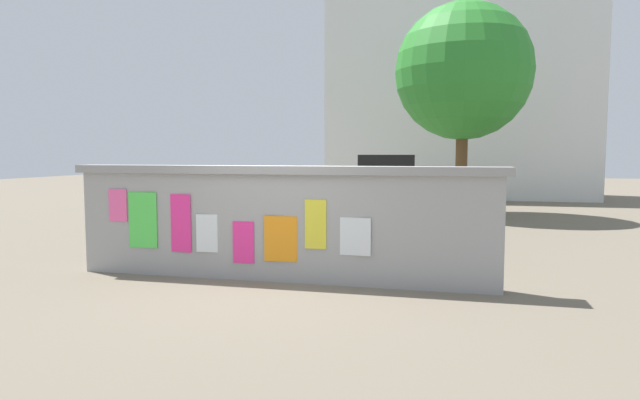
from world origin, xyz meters
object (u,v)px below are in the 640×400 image
object	(u,v)px
bicycle_far	(195,227)
tree_roadside	(463,72)
auto_rickshaw_truck	(343,196)
motorcycle	(293,236)
person_walking	(422,209)
person_bystander	(161,205)
bicycle_near	(441,235)

from	to	relation	value
bicycle_far	tree_roadside	distance (m)	9.79
auto_rickshaw_truck	motorcycle	distance (m)	3.35
auto_rickshaw_truck	person_walking	distance (m)	3.90
motorcycle	person_bystander	distance (m)	2.34
auto_rickshaw_truck	tree_roadside	bearing A→B (deg)	62.21
auto_rickshaw_truck	bicycle_near	xyz separation A→B (m)	(2.25, -1.96, -0.54)
bicycle_far	person_bystander	size ratio (longest dim) A/B	1.05
person_walking	auto_rickshaw_truck	bearing A→B (deg)	120.28
motorcycle	tree_roadside	distance (m)	9.73
person_bystander	tree_roadside	size ratio (longest dim) A/B	0.25
person_walking	tree_roadside	bearing A→B (deg)	85.06
auto_rickshaw_truck	person_bystander	bearing A→B (deg)	-123.43
bicycle_far	tree_roadside	size ratio (longest dim) A/B	0.27
bicycle_near	person_bystander	distance (m)	5.07
person_walking	tree_roadside	xyz separation A→B (m)	(0.73, 8.48, 3.36)
bicycle_near	tree_roadside	xyz separation A→B (m)	(0.45, 7.08, 3.98)
auto_rickshaw_truck	bicycle_far	bearing A→B (deg)	-143.46
bicycle_near	person_bystander	bearing A→B (deg)	-159.42
auto_rickshaw_truck	motorcycle	size ratio (longest dim) A/B	1.96
auto_rickshaw_truck	person_bystander	size ratio (longest dim) A/B	2.30
auto_rickshaw_truck	person_walking	bearing A→B (deg)	-59.72
motorcycle	person_walking	size ratio (longest dim) A/B	1.17
motorcycle	tree_roadside	world-z (taller)	tree_roadside
auto_rickshaw_truck	person_walking	size ratio (longest dim) A/B	2.30
auto_rickshaw_truck	tree_roadside	distance (m)	6.73
auto_rickshaw_truck	tree_roadside	size ratio (longest dim) A/B	0.58
bicycle_far	person_walking	distance (m)	4.90
person_bystander	motorcycle	bearing A→B (deg)	10.33
person_walking	person_bystander	xyz separation A→B (m)	(-4.42, -0.36, 0.00)
bicycle_far	person_bystander	bearing A→B (deg)	-81.83
person_walking	bicycle_near	bearing A→B (deg)	78.50
bicycle_near	bicycle_far	bearing A→B (deg)	-179.44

